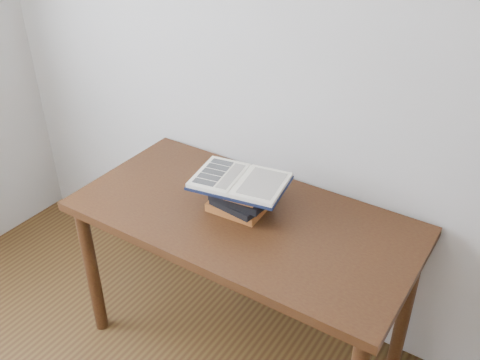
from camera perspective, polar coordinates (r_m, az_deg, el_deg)
The scene contains 3 objects.
desk at distance 2.23m, azimuth 0.35°, elevation -5.74°, with size 1.41×0.70×0.75m.
book_stack at distance 2.17m, azimuth -0.01°, elevation -1.91°, with size 0.25×0.20×0.12m.
open_book at distance 2.13m, azimuth 0.01°, elevation -0.11°, with size 0.41×0.32×0.03m.
Camera 1 is at (0.89, -0.11, 2.03)m, focal length 40.00 mm.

